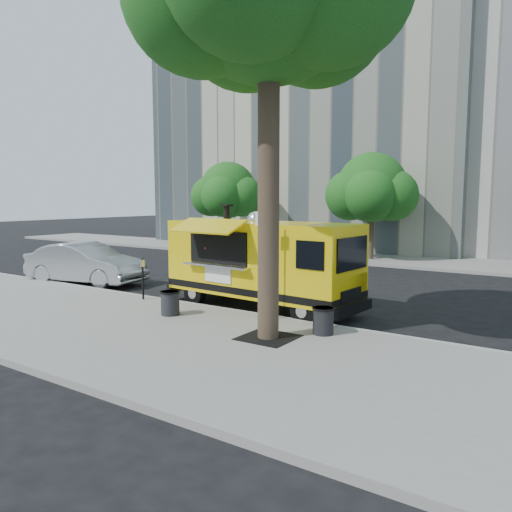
{
  "coord_description": "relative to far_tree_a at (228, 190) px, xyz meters",
  "views": [
    {
      "loc": [
        8.58,
        -12.14,
        3.33
      ],
      "look_at": [
        0.37,
        0.0,
        1.61
      ],
      "focal_mm": 35.0,
      "sensor_mm": 36.0,
      "label": 1
    }
  ],
  "objects": [
    {
      "name": "ground",
      "position": [
        10.0,
        -12.3,
        -3.78
      ],
      "size": [
        120.0,
        120.0,
        0.0
      ],
      "primitive_type": "plane",
      "color": "black",
      "rests_on": "ground"
    },
    {
      "name": "sidewalk",
      "position": [
        10.0,
        -16.3,
        -3.7
      ],
      "size": [
        60.0,
        6.0,
        0.15
      ],
      "primitive_type": "cube",
      "color": "gray",
      "rests_on": "ground"
    },
    {
      "name": "curb",
      "position": [
        10.0,
        -13.23,
        -3.7
      ],
      "size": [
        60.0,
        0.14,
        0.16
      ],
      "primitive_type": "cube",
      "color": "#999993",
      "rests_on": "ground"
    },
    {
      "name": "far_sidewalk",
      "position": [
        10.0,
        1.2,
        -3.7
      ],
      "size": [
        60.0,
        5.0,
        0.15
      ],
      "primitive_type": "cube",
      "color": "gray",
      "rests_on": "ground"
    },
    {
      "name": "building_left",
      "position": [
        2.0,
        9.7,
        8.22
      ],
      "size": [
        22.0,
        14.0,
        24.0
      ],
      "primitive_type": "cube",
      "color": "#A29D87",
      "rests_on": "ground"
    },
    {
      "name": "tree_well",
      "position": [
        12.6,
        -15.1,
        -3.62
      ],
      "size": [
        1.2,
        1.2,
        0.02
      ],
      "primitive_type": "cube",
      "color": "black",
      "rests_on": "sidewalk"
    },
    {
      "name": "far_tree_a",
      "position": [
        0.0,
        0.0,
        0.0
      ],
      "size": [
        3.42,
        3.42,
        5.36
      ],
      "color": "#33261C",
      "rests_on": "far_sidewalk"
    },
    {
      "name": "far_tree_b",
      "position": [
        9.0,
        0.4,
        0.06
      ],
      "size": [
        3.6,
        3.6,
        5.5
      ],
      "color": "#33261C",
      "rests_on": "far_sidewalk"
    },
    {
      "name": "sign_post",
      "position": [
        11.55,
        -13.85,
        -1.93
      ],
      "size": [
        0.28,
        0.06,
        3.0
      ],
      "color": "silver",
      "rests_on": "sidewalk"
    },
    {
      "name": "parking_meter",
      "position": [
        7.0,
        -13.65,
        -2.79
      ],
      "size": [
        0.11,
        0.11,
        1.33
      ],
      "color": "black",
      "rests_on": "sidewalk"
    },
    {
      "name": "food_truck",
      "position": [
        10.4,
        -12.13,
        -2.32
      ],
      "size": [
        6.42,
        3.12,
        3.1
      ],
      "rotation": [
        0.0,
        0.0,
        -0.07
      ],
      "color": "yellow",
      "rests_on": "ground"
    },
    {
      "name": "sedan",
      "position": [
        2.39,
        -12.3,
        -2.98
      ],
      "size": [
        5.04,
        2.48,
        1.59
      ],
      "primitive_type": "imported",
      "rotation": [
        0.0,
        0.0,
        1.74
      ],
      "color": "#A7A9AE",
      "rests_on": "ground"
    },
    {
      "name": "trash_bin_left",
      "position": [
        9.18,
        -14.71,
        -3.28
      ],
      "size": [
        0.54,
        0.54,
        0.65
      ],
      "color": "black",
      "rests_on": "sidewalk"
    },
    {
      "name": "trash_bin_right",
      "position": [
        13.5,
        -14.11,
        -3.29
      ],
      "size": [
        0.53,
        0.53,
        0.63
      ],
      "color": "black",
      "rests_on": "sidewalk"
    }
  ]
}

